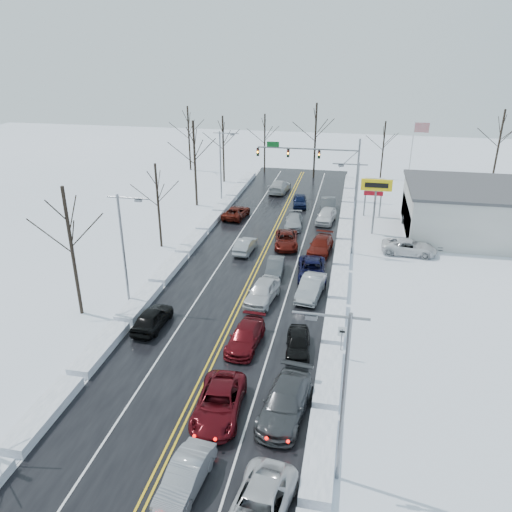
% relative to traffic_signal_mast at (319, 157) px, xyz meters
% --- Properties ---
extents(ground, '(160.00, 160.00, 0.00)m').
position_rel_traffic_signal_mast_xyz_m(ground, '(-3.45, -27.99, -5.48)').
color(ground, white).
rests_on(ground, ground).
extents(road_surface, '(14.00, 84.00, 0.01)m').
position_rel_traffic_signal_mast_xyz_m(road_surface, '(-3.45, -25.99, -5.47)').
color(road_surface, black).
rests_on(road_surface, ground).
extents(snow_bank_left, '(1.50, 72.00, 0.59)m').
position_rel_traffic_signal_mast_xyz_m(snow_bank_left, '(-11.05, -25.99, -5.48)').
color(snow_bank_left, white).
rests_on(snow_bank_left, ground).
extents(snow_bank_right, '(1.50, 72.00, 0.59)m').
position_rel_traffic_signal_mast_xyz_m(snow_bank_right, '(4.15, -25.99, -5.48)').
color(snow_bank_right, white).
rests_on(snow_bank_right, ground).
extents(traffic_signal_mast, '(13.28, 0.39, 8.00)m').
position_rel_traffic_signal_mast_xyz_m(traffic_signal_mast, '(0.00, 0.00, 0.00)').
color(traffic_signal_mast, slate).
rests_on(traffic_signal_mast, ground).
extents(tires_plus_sign, '(3.20, 0.34, 6.00)m').
position_rel_traffic_signal_mast_xyz_m(tires_plus_sign, '(7.05, -12.00, -0.49)').
color(tires_plus_sign, slate).
rests_on(tires_plus_sign, ground).
extents(used_vehicles_sign, '(2.20, 0.22, 4.65)m').
position_rel_traffic_signal_mast_xyz_m(used_vehicles_sign, '(7.05, -5.99, -2.16)').
color(used_vehicles_sign, slate).
rests_on(used_vehicles_sign, ground).
extents(speed_limit_sign, '(0.55, 0.09, 2.35)m').
position_rel_traffic_signal_mast_xyz_m(speed_limit_sign, '(4.75, -35.99, -3.84)').
color(speed_limit_sign, slate).
rests_on(speed_limit_sign, ground).
extents(flagpole, '(1.87, 1.20, 10.00)m').
position_rel_traffic_signal_mast_xyz_m(flagpole, '(11.72, 2.01, 0.45)').
color(flagpole, silver).
rests_on(flagpole, ground).
extents(dealership_building, '(20.40, 12.40, 5.30)m').
position_rel_traffic_signal_mast_xyz_m(dealership_building, '(20.53, -9.99, -2.82)').
color(dealership_building, beige).
rests_on(dealership_building, ground).
extents(streetlight_se, '(3.20, 0.25, 9.00)m').
position_rel_traffic_signal_mast_xyz_m(streetlight_se, '(4.85, -45.99, -0.17)').
color(streetlight_se, slate).
rests_on(streetlight_se, ground).
extents(streetlight_ne, '(3.20, 0.25, 9.00)m').
position_rel_traffic_signal_mast_xyz_m(streetlight_ne, '(4.85, -17.99, -0.17)').
color(streetlight_ne, slate).
rests_on(streetlight_ne, ground).
extents(streetlight_sw, '(3.20, 0.25, 9.00)m').
position_rel_traffic_signal_mast_xyz_m(streetlight_sw, '(-11.74, -31.99, -0.17)').
color(streetlight_sw, slate).
rests_on(streetlight_sw, ground).
extents(streetlight_nw, '(3.20, 0.25, 9.00)m').
position_rel_traffic_signal_mast_xyz_m(streetlight_nw, '(-11.74, -3.99, -0.17)').
color(streetlight_nw, slate).
rests_on(streetlight_nw, ground).
extents(tree_left_b, '(4.00, 4.00, 10.00)m').
position_rel_traffic_signal_mast_xyz_m(tree_left_b, '(-14.95, -33.99, 1.51)').
color(tree_left_b, '#2D231C').
rests_on(tree_left_b, ground).
extents(tree_left_c, '(3.40, 3.40, 8.50)m').
position_rel_traffic_signal_mast_xyz_m(tree_left_c, '(-13.95, -19.99, 0.46)').
color(tree_left_c, '#2D231C').
rests_on(tree_left_c, ground).
extents(tree_left_d, '(4.20, 4.20, 10.50)m').
position_rel_traffic_signal_mast_xyz_m(tree_left_d, '(-14.65, -5.99, 1.86)').
color(tree_left_d, '#2D231C').
rests_on(tree_left_d, ground).
extents(tree_left_e, '(3.80, 3.80, 9.50)m').
position_rel_traffic_signal_mast_xyz_m(tree_left_e, '(-14.25, 6.01, 1.16)').
color(tree_left_e, '#2D231C').
rests_on(tree_left_e, ground).
extents(tree_far_a, '(4.00, 4.00, 10.00)m').
position_rel_traffic_signal_mast_xyz_m(tree_far_a, '(-21.45, 12.01, 1.51)').
color(tree_far_a, '#2D231C').
rests_on(tree_far_a, ground).
extents(tree_far_b, '(3.60, 3.60, 9.00)m').
position_rel_traffic_signal_mast_xyz_m(tree_far_b, '(-9.45, 13.01, 0.81)').
color(tree_far_b, '#2D231C').
rests_on(tree_far_b, ground).
extents(tree_far_c, '(4.40, 4.40, 11.00)m').
position_rel_traffic_signal_mast_xyz_m(tree_far_c, '(-1.45, 11.01, 2.21)').
color(tree_far_c, '#2D231C').
rests_on(tree_far_c, ground).
extents(tree_far_d, '(3.40, 3.40, 8.50)m').
position_rel_traffic_signal_mast_xyz_m(tree_far_d, '(8.55, 12.51, 0.46)').
color(tree_far_d, '#2D231C').
rests_on(tree_far_d, ground).
extents(tree_far_e, '(4.20, 4.20, 10.50)m').
position_rel_traffic_signal_mast_xyz_m(tree_far_e, '(24.55, 13.01, 1.86)').
color(tree_far_e, '#2D231C').
rests_on(tree_far_e, ground).
extents(queued_car_1, '(1.93, 4.41, 1.41)m').
position_rel_traffic_signal_mast_xyz_m(queued_car_1, '(-1.82, -47.96, -5.48)').
color(queued_car_1, gray).
rests_on(queued_car_1, ground).
extents(queued_car_2, '(2.82, 5.53, 1.50)m').
position_rel_traffic_signal_mast_xyz_m(queued_car_2, '(-1.64, -42.78, -5.48)').
color(queued_car_2, '#4B0A0F').
rests_on(queued_car_2, ground).
extents(queued_car_3, '(2.29, 4.93, 1.39)m').
position_rel_traffic_signal_mast_xyz_m(queued_car_3, '(-1.67, -35.82, -5.48)').
color(queued_car_3, '#540B10').
rests_on(queued_car_3, ground).
extents(queued_car_4, '(2.61, 5.12, 1.67)m').
position_rel_traffic_signal_mast_xyz_m(queued_car_4, '(-1.73, -29.33, -5.48)').
color(queued_car_4, silver).
rests_on(queued_car_4, ground).
extents(queued_car_5, '(1.63, 4.17, 1.35)m').
position_rel_traffic_signal_mast_xyz_m(queued_car_5, '(-1.55, -24.18, -5.48)').
color(queued_car_5, '#434648').
rests_on(queued_car_5, ground).
extents(queued_car_6, '(2.95, 5.25, 1.38)m').
position_rel_traffic_signal_mast_xyz_m(queued_car_6, '(-1.53, -17.41, -5.48)').
color(queued_car_6, '#4A0E09').
rests_on(queued_car_6, ground).
extents(queued_car_7, '(2.15, 4.69, 1.33)m').
position_rel_traffic_signal_mast_xyz_m(queued_car_7, '(-1.53, -11.56, -5.48)').
color(queued_car_7, '#96999D').
rests_on(queued_car_7, ground).
extents(queued_car_8, '(2.14, 4.34, 1.42)m').
position_rel_traffic_signal_mast_xyz_m(queued_car_8, '(-1.79, -3.86, -5.48)').
color(queued_car_8, black).
rests_on(queued_car_8, ground).
extents(queued_car_11, '(2.94, 5.90, 1.65)m').
position_rel_traffic_signal_mast_xyz_m(queued_car_11, '(1.98, -42.07, -5.48)').
color(queued_car_11, '#3A3C3F').
rests_on(queued_car_11, ground).
extents(queued_car_12, '(1.98, 4.10, 1.35)m').
position_rel_traffic_signal_mast_xyz_m(queued_car_12, '(1.92, -35.81, -5.48)').
color(queued_car_12, black).
rests_on(queued_car_12, ground).
extents(queued_car_13, '(2.27, 4.96, 1.58)m').
position_rel_traffic_signal_mast_xyz_m(queued_car_13, '(1.98, -27.73, -5.48)').
color(queued_car_13, '#94979C').
rests_on(queued_car_13, ground).
extents(queued_car_14, '(2.99, 5.52, 1.47)m').
position_rel_traffic_signal_mast_xyz_m(queued_car_14, '(1.71, -24.16, -5.48)').
color(queued_car_14, black).
rests_on(queued_car_14, ground).
extents(queued_car_15, '(2.53, 5.20, 1.46)m').
position_rel_traffic_signal_mast_xyz_m(queued_car_15, '(1.99, -18.27, -5.48)').
color(queued_car_15, '#54110B').
rests_on(queued_car_15, ground).
extents(queued_car_16, '(2.45, 4.84, 1.58)m').
position_rel_traffic_signal_mast_xyz_m(queued_car_16, '(1.88, -9.27, -5.48)').
color(queued_car_16, silver).
rests_on(queued_car_16, ground).
extents(queued_car_17, '(2.17, 5.10, 1.64)m').
position_rel_traffic_signal_mast_xyz_m(queued_car_17, '(1.82, -5.34, -5.48)').
color(queued_car_17, '#3C3E41').
rests_on(queued_car_17, ground).
extents(oncoming_car_0, '(1.78, 4.30, 1.39)m').
position_rel_traffic_signal_mast_xyz_m(oncoming_car_0, '(-5.27, -19.71, -5.48)').
color(oncoming_car_0, gray).
rests_on(oncoming_car_0, ground).
extents(oncoming_car_1, '(2.80, 5.13, 1.36)m').
position_rel_traffic_signal_mast_xyz_m(oncoming_car_1, '(-8.59, -9.74, -5.48)').
color(oncoming_car_1, '#491009').
rests_on(oncoming_car_1, ground).
extents(oncoming_car_2, '(2.74, 5.77, 1.62)m').
position_rel_traffic_signal_mast_xyz_m(oncoming_car_2, '(-5.30, 2.03, -5.48)').
color(oncoming_car_2, '#B9B9BB').
rests_on(oncoming_car_2, ground).
extents(oncoming_car_3, '(1.97, 4.51, 1.51)m').
position_rel_traffic_signal_mast_xyz_m(oncoming_car_3, '(-8.81, -34.84, -5.48)').
color(oncoming_car_3, black).
rests_on(oncoming_car_3, ground).
extents(parked_car_0, '(5.41, 2.77, 1.46)m').
position_rel_traffic_signal_mast_xyz_m(parked_car_0, '(10.50, -17.06, -5.48)').
color(parked_car_0, silver).
rests_on(parked_car_0, ground).
extents(parked_car_1, '(2.57, 5.38, 1.51)m').
position_rel_traffic_signal_mast_xyz_m(parked_car_1, '(13.64, -13.41, -5.48)').
color(parked_car_1, '#3E4043').
rests_on(parked_car_1, ground).
extents(parked_car_2, '(2.17, 4.74, 1.58)m').
position_rel_traffic_signal_mast_xyz_m(parked_car_2, '(11.42, -6.76, -5.48)').
color(parked_car_2, black).
rests_on(parked_car_2, ground).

